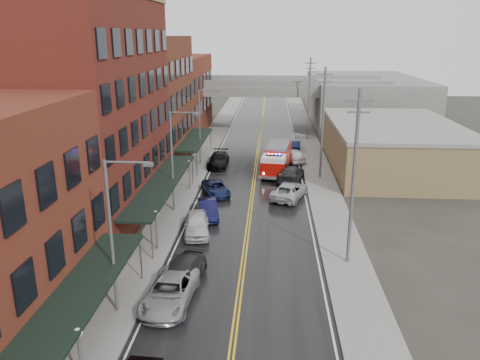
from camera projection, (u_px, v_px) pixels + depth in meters
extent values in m
cube|color=black|center=(253.00, 191.00, 47.21)|extent=(11.00, 160.00, 0.02)
cube|color=slate|center=(181.00, 189.00, 47.66)|extent=(3.00, 160.00, 0.15)
cube|color=slate|center=(326.00, 192.00, 46.72)|extent=(3.00, 160.00, 0.15)
cube|color=gray|center=(197.00, 190.00, 47.55)|extent=(0.30, 160.00, 0.15)
cube|color=gray|center=(309.00, 192.00, 46.82)|extent=(0.30, 160.00, 0.15)
cube|color=#5C2218|center=(90.00, 112.00, 38.72)|extent=(9.00, 20.00, 18.00)
cube|color=#5D281B|center=(146.00, 102.00, 55.83)|extent=(9.00, 15.00, 15.00)
cube|color=maroon|center=(175.00, 96.00, 72.95)|extent=(9.00, 20.00, 12.00)
cube|color=olive|center=(392.00, 147.00, 54.96)|extent=(14.00, 22.00, 5.00)
cube|color=slate|center=(363.00, 100.00, 82.95)|extent=(18.00, 30.00, 8.00)
cube|color=black|center=(71.00, 304.00, 22.04)|extent=(2.60, 16.00, 0.18)
cylinder|color=slate|center=(141.00, 260.00, 29.65)|extent=(0.10, 0.10, 3.00)
cube|color=black|center=(162.00, 183.00, 40.13)|extent=(2.60, 18.00, 0.18)
cylinder|color=slate|center=(152.00, 241.00, 32.32)|extent=(0.10, 0.10, 3.00)
cylinder|color=slate|center=(193.00, 172.00, 48.70)|extent=(0.10, 0.10, 3.00)
cube|color=black|center=(195.00, 139.00, 56.80)|extent=(2.60, 13.00, 0.18)
cylinder|color=slate|center=(197.00, 164.00, 51.36)|extent=(0.10, 0.10, 3.00)
cylinder|color=slate|center=(211.00, 140.00, 62.98)|extent=(0.10, 0.10, 3.00)
sphere|color=silver|center=(78.00, 333.00, 20.09)|extent=(0.44, 0.44, 0.44)
cylinder|color=#59595B|center=(157.00, 233.00, 33.87)|extent=(0.14, 0.14, 2.80)
sphere|color=silver|center=(156.00, 214.00, 33.43)|extent=(0.44, 0.44, 0.44)
cylinder|color=#59595B|center=(190.00, 177.00, 47.21)|extent=(0.14, 0.14, 2.80)
sphere|color=silver|center=(189.00, 163.00, 46.76)|extent=(0.44, 0.44, 0.44)
cylinder|color=#59595B|center=(111.00, 240.00, 25.36)|extent=(0.18, 0.18, 9.00)
cylinder|color=#59595B|center=(127.00, 162.00, 23.97)|extent=(2.40, 0.12, 0.12)
cube|color=#59595B|center=(148.00, 165.00, 23.93)|extent=(0.50, 0.22, 0.18)
cylinder|color=#59595B|center=(172.00, 163.00, 40.59)|extent=(0.18, 0.18, 9.00)
cylinder|color=#59595B|center=(184.00, 113.00, 39.21)|extent=(2.40, 0.12, 0.12)
cube|color=#59595B|center=(197.00, 114.00, 39.17)|extent=(0.50, 0.22, 0.18)
cylinder|color=#59595B|center=(200.00, 128.00, 55.83)|extent=(0.18, 0.18, 9.00)
cylinder|color=#59595B|center=(209.00, 91.00, 54.44)|extent=(2.40, 0.12, 0.12)
cube|color=#59595B|center=(218.00, 92.00, 54.40)|extent=(0.50, 0.22, 0.18)
cylinder|color=#59595B|center=(353.00, 181.00, 30.67)|extent=(0.24, 0.24, 12.00)
cube|color=#59595B|center=(359.00, 101.00, 29.12)|extent=(1.80, 0.12, 0.12)
cube|color=#59595B|center=(359.00, 112.00, 29.33)|extent=(1.40, 0.12, 0.12)
cylinder|color=#59595B|center=(323.00, 125.00, 49.72)|extent=(0.24, 0.24, 12.00)
cube|color=#59595B|center=(325.00, 75.00, 48.17)|extent=(1.80, 0.12, 0.12)
cube|color=#59595B|center=(325.00, 82.00, 48.38)|extent=(1.40, 0.12, 0.12)
cylinder|color=#59595B|center=(309.00, 100.00, 68.77)|extent=(0.24, 0.24, 12.00)
cube|color=#59595B|center=(311.00, 63.00, 67.22)|extent=(1.80, 0.12, 0.12)
cube|color=#59595B|center=(310.00, 68.00, 67.43)|extent=(1.40, 0.12, 0.12)
cube|color=slate|center=(261.00, 89.00, 75.68)|extent=(40.00, 10.00, 1.50)
cube|color=slate|center=(195.00, 111.00, 77.50)|extent=(1.60, 8.00, 6.00)
cube|color=slate|center=(328.00, 113.00, 76.08)|extent=(1.60, 8.00, 6.00)
cube|color=#A20C07|center=(278.00, 156.00, 54.58)|extent=(3.36, 6.10, 2.22)
cube|color=#A20C07|center=(274.00, 168.00, 50.82)|extent=(2.97, 3.06, 1.58)
cube|color=silver|center=(274.00, 158.00, 50.50)|extent=(2.81, 2.83, 0.53)
cube|color=black|center=(274.00, 164.00, 50.92)|extent=(2.85, 2.01, 0.84)
cube|color=slate|center=(278.00, 145.00, 54.20)|extent=(3.04, 5.64, 0.32)
cube|color=black|center=(274.00, 155.00, 50.40)|extent=(1.71, 0.51, 0.15)
sphere|color=#FF0C0C|center=(269.00, 154.00, 50.48)|extent=(0.21, 0.21, 0.21)
sphere|color=#1933FF|center=(279.00, 155.00, 50.26)|extent=(0.21, 0.21, 0.21)
cylinder|color=black|center=(263.00, 174.00, 51.17)|extent=(1.09, 0.50, 1.06)
cylinder|color=black|center=(284.00, 175.00, 50.74)|extent=(1.09, 0.50, 1.06)
cylinder|color=black|center=(268.00, 165.00, 54.63)|extent=(1.09, 0.50, 1.06)
cylinder|color=black|center=(287.00, 166.00, 54.20)|extent=(1.09, 0.50, 1.06)
cylinder|color=black|center=(271.00, 160.00, 57.10)|extent=(1.09, 0.50, 1.06)
cylinder|color=black|center=(290.00, 161.00, 56.67)|extent=(1.09, 0.50, 1.06)
imported|color=#94969B|center=(170.00, 292.00, 27.34)|extent=(2.98, 5.82, 1.57)
imported|color=#242427|center=(182.00, 274.00, 29.41)|extent=(2.98, 5.59, 1.54)
imported|color=silver|center=(197.00, 224.00, 36.98)|extent=(2.67, 5.05, 1.64)
imported|color=#0E0E33|center=(208.00, 209.00, 40.37)|extent=(2.52, 4.73, 1.48)
imported|color=#111942|center=(216.00, 188.00, 46.10)|extent=(3.62, 5.27, 1.34)
imported|color=black|center=(218.00, 160.00, 56.02)|extent=(2.32, 5.57, 1.61)
imported|color=#B1B6BA|center=(289.00, 191.00, 45.03)|extent=(4.24, 6.09, 1.54)
imported|color=#252527|center=(291.00, 174.00, 50.21)|extent=(3.50, 6.13, 1.67)
imported|color=silver|center=(293.00, 155.00, 57.98)|extent=(3.26, 5.12, 1.62)
imported|color=black|center=(295.00, 146.00, 63.64)|extent=(1.80, 4.26, 1.37)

